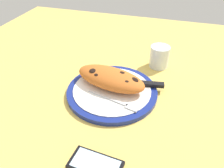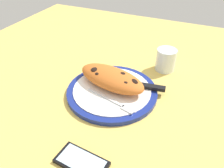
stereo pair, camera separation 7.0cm
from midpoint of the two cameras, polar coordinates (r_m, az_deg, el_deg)
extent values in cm
cube|color=#DBB756|center=(73.67, -2.74, -3.45)|extent=(150.00, 150.00, 3.00)
cylinder|color=navy|center=(72.23, -2.79, -2.07)|extent=(29.68, 29.68, 1.56)
cylinder|color=white|center=(71.65, -2.81, -1.49)|extent=(25.52, 25.52, 0.30)
ellipsoid|color=#C16023|center=(71.76, -3.20, 1.42)|extent=(25.75, 15.71, 5.44)
ellipsoid|color=black|center=(72.26, -7.60, 3.27)|extent=(3.67, 3.61, 1.03)
ellipsoid|color=black|center=(69.95, -0.44, 2.60)|extent=(3.04, 2.97, 0.90)
ellipsoid|color=black|center=(68.07, 2.88, 0.98)|extent=(3.61, 3.23, 1.04)
ellipsoid|color=black|center=(70.49, -6.73, 2.36)|extent=(2.12, 1.96, 0.66)
ellipsoid|color=black|center=(67.00, 0.73, 0.56)|extent=(2.19, 1.68, 0.71)
cube|color=silver|center=(68.00, -4.46, -3.62)|extent=(13.57, 4.35, 0.40)
cube|color=silver|center=(64.38, 2.08, -6.28)|extent=(4.43, 3.14, 0.40)
cube|color=silver|center=(74.18, -1.94, 0.39)|extent=(12.96, 3.50, 0.40)
cube|color=black|center=(73.13, 6.90, -0.11)|extent=(10.15, 3.46, 1.20)
cube|color=black|center=(54.48, -8.23, -20.30)|extent=(12.88, 7.33, 1.00)
cube|color=silver|center=(54.00, -8.29, -19.96)|extent=(11.31, 6.26, 0.16)
cylinder|color=silver|center=(85.86, 9.95, 6.97)|extent=(7.34, 7.34, 8.37)
cylinder|color=silver|center=(86.90, 9.80, 5.77)|extent=(6.75, 6.75, 3.78)
camera|label=1|loc=(0.04, -92.86, -2.12)|focal=35.10mm
camera|label=2|loc=(0.04, 87.14, 2.12)|focal=35.10mm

